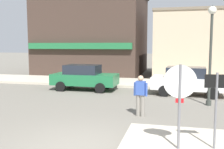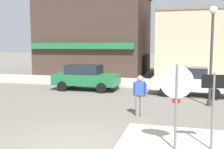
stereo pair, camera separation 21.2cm
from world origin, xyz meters
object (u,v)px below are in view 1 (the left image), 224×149
at_px(lamp_post, 211,41).
at_px(stop_sign, 180,96).
at_px(pedestrian_crossing_near, 140,94).
at_px(parked_car_nearest, 84,77).
at_px(parked_car_second, 188,81).
at_px(one_way_sign, 216,103).

bearing_deg(lamp_post, stop_sign, -103.66).
distance_m(lamp_post, pedestrian_crossing_near, 4.36).
bearing_deg(pedestrian_crossing_near, stop_sign, -67.42).
bearing_deg(parked_car_nearest, lamp_post, -21.02).
distance_m(stop_sign, lamp_post, 6.27).
height_order(parked_car_second, pedestrian_crossing_near, pedestrian_crossing_near).
height_order(stop_sign, one_way_sign, stop_sign).
xyz_separation_m(stop_sign, parked_car_second, (0.61, 8.35, -0.71)).
bearing_deg(lamp_post, parked_car_nearest, 158.98).
relative_size(parked_car_nearest, pedestrian_crossing_near, 2.50).
height_order(parked_car_nearest, pedestrian_crossing_near, pedestrian_crossing_near).
xyz_separation_m(stop_sign, pedestrian_crossing_near, (-1.39, 3.35, -0.65)).
height_order(parked_car_nearest, parked_car_second, same).
relative_size(parked_car_nearest, parked_car_second, 0.98).
xyz_separation_m(lamp_post, pedestrian_crossing_near, (-2.83, -2.58, -2.09)).
xyz_separation_m(lamp_post, parked_car_second, (-0.83, 2.42, -2.15)).
relative_size(one_way_sign, lamp_post, 0.46).
height_order(lamp_post, pedestrian_crossing_near, lamp_post).
height_order(stop_sign, parked_car_nearest, stop_sign).
height_order(one_way_sign, pedestrian_crossing_near, one_way_sign).
bearing_deg(parked_car_second, lamp_post, -71.17).
bearing_deg(pedestrian_crossing_near, lamp_post, 42.27).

